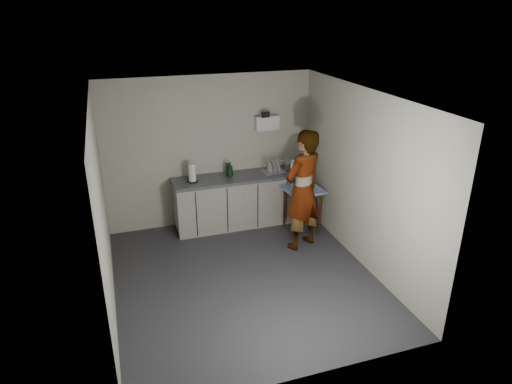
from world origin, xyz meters
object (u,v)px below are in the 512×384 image
object	(u,v)px
side_table	(303,194)
standing_man	(303,190)
dish_rack	(274,169)
soap_bottle	(230,170)
bakery_box	(300,182)
dark_bottle	(228,169)
paper_towel	(192,173)
soda_can	(231,173)
kitchen_counter	(238,202)

from	to	relation	value
side_table	standing_man	xyz separation A→B (m)	(-0.22, -0.47, 0.28)
side_table	dish_rack	world-z (taller)	dish_rack
standing_man	dish_rack	xyz separation A→B (m)	(-0.10, 1.04, -0.00)
soap_bottle	bakery_box	size ratio (longest dim) A/B	0.61
dark_bottle	bakery_box	distance (m)	1.26
standing_man	dark_bottle	xyz separation A→B (m)	(-0.90, 1.15, 0.05)
dark_bottle	paper_towel	bearing A→B (deg)	-171.42
standing_man	soap_bottle	world-z (taller)	standing_man
soda_can	paper_towel	world-z (taller)	paper_towel
side_table	paper_towel	world-z (taller)	paper_towel
kitchen_counter	soda_can	xyz separation A→B (m)	(-0.12, -0.00, 0.55)
paper_towel	bakery_box	bearing A→B (deg)	-16.33
soap_bottle	dish_rack	size ratio (longest dim) A/B	0.70
side_table	soda_can	bearing A→B (deg)	148.53
kitchen_counter	side_table	xyz separation A→B (m)	(0.96, -0.60, 0.26)
side_table	dish_rack	bearing A→B (deg)	116.44
kitchen_counter	bakery_box	xyz separation A→B (m)	(0.94, -0.53, 0.46)
dish_rack	paper_towel	bearing A→B (deg)	179.32
soda_can	dark_bottle	size ratio (longest dim) A/B	0.58
kitchen_counter	soda_can	size ratio (longest dim) A/B	17.21
side_table	standing_man	distance (m)	0.59
soda_can	standing_man	bearing A→B (deg)	-50.94
soda_can	dark_bottle	bearing A→B (deg)	110.24
kitchen_counter	dish_rack	size ratio (longest dim) A/B	5.88
dark_bottle	standing_man	bearing A→B (deg)	-52.00
soda_can	dish_rack	xyz separation A→B (m)	(0.77, -0.03, -0.00)
side_table	soap_bottle	size ratio (longest dim) A/B	2.96
soap_bottle	kitchen_counter	bearing A→B (deg)	-1.64
standing_man	paper_towel	distance (m)	1.86
soap_bottle	dish_rack	xyz separation A→B (m)	(0.78, -0.04, -0.07)
side_table	soda_can	world-z (taller)	soda_can
dish_rack	soda_can	bearing A→B (deg)	177.48
dish_rack	side_table	bearing A→B (deg)	-60.90
paper_towel	standing_man	bearing A→B (deg)	-34.57
standing_man	soap_bottle	bearing A→B (deg)	-75.47
standing_man	paper_towel	xyz separation A→B (m)	(-1.53, 1.05, 0.09)
kitchen_counter	paper_towel	bearing A→B (deg)	-178.55
soda_can	paper_towel	distance (m)	0.67
side_table	bakery_box	xyz separation A→B (m)	(-0.02, 0.07, 0.20)
standing_man	dark_bottle	size ratio (longest dim) A/B	8.60
side_table	soap_bottle	distance (m)	1.30
standing_man	bakery_box	size ratio (longest dim) A/B	4.46
bakery_box	soap_bottle	bearing A→B (deg)	170.09
side_table	dark_bottle	xyz separation A→B (m)	(-1.11, 0.68, 0.33)
side_table	standing_man	size ratio (longest dim) A/B	0.41
kitchen_counter	dark_bottle	distance (m)	0.62
standing_man	dark_bottle	world-z (taller)	standing_man
side_table	soap_bottle	xyz separation A→B (m)	(-1.09, 0.60, 0.36)
side_table	kitchen_counter	bearing A→B (deg)	145.39
dark_bottle	soda_can	bearing A→B (deg)	-69.76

